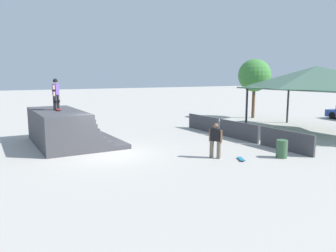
{
  "coord_description": "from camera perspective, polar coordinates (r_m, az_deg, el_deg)",
  "views": [
    {
      "loc": [
        15.09,
        -5.3,
        3.83
      ],
      "look_at": [
        -0.45,
        3.69,
        1.06
      ],
      "focal_mm": 35.0,
      "sensor_mm": 36.0,
      "label": 1
    }
  ],
  "objects": [
    {
      "name": "pavilion_shelter",
      "position": [
        24.12,
        24.43,
        7.61
      ],
      "size": [
        9.6,
        5.31,
        4.47
      ],
      "color": "#2D2D33",
      "rests_on": "ground"
    },
    {
      "name": "skateboard_on_deck",
      "position": [
        18.92,
        -18.58,
        2.73
      ],
      "size": [
        0.85,
        0.25,
        0.09
      ],
      "rotation": [
        0.0,
        0.0,
        -0.06
      ],
      "color": "green",
      "rests_on": "quarter_pipe_ramp"
    },
    {
      "name": "barrier_fence",
      "position": [
        20.34,
        12.11,
        -0.78
      ],
      "size": [
        10.56,
        0.12,
        1.05
      ],
      "color": "#3D3D42",
      "rests_on": "ground"
    },
    {
      "name": "skater_on_deck",
      "position": [
        19.28,
        -18.95,
        5.63
      ],
      "size": [
        0.71,
        0.54,
        1.74
      ],
      "rotation": [
        0.0,
        0.0,
        -0.58
      ],
      "color": "#2D2D33",
      "rests_on": "quarter_pipe_ramp"
    },
    {
      "name": "tree_beside_pavilion",
      "position": [
        30.76,
        14.82,
        8.49
      ],
      "size": [
        2.92,
        2.92,
        5.32
      ],
      "color": "brown",
      "rests_on": "ground"
    },
    {
      "name": "bystander_walking",
      "position": [
        15.42,
        8.27,
        -2.22
      ],
      "size": [
        0.63,
        0.41,
        1.65
      ],
      "rotation": [
        0.0,
        0.0,
        3.63
      ],
      "color": "#6B6051",
      "rests_on": "ground"
    },
    {
      "name": "quarter_pipe_ramp",
      "position": [
        19.24,
        -17.61,
        -0.52
      ],
      "size": [
        5.98,
        4.28,
        1.93
      ],
      "color": "#424247",
      "rests_on": "ground"
    },
    {
      "name": "trash_bin",
      "position": [
        16.3,
        19.21,
        -3.78
      ],
      "size": [
        0.52,
        0.52,
        0.85
      ],
      "primitive_type": "cylinder",
      "color": "#385B3D",
      "rests_on": "ground"
    },
    {
      "name": "skateboard_on_ground",
      "position": [
        15.4,
        12.62,
        -5.62
      ],
      "size": [
        0.77,
        0.53,
        0.09
      ],
      "rotation": [
        0.0,
        0.0,
        5.81
      ],
      "color": "red",
      "rests_on": "ground"
    },
    {
      "name": "ground_plane",
      "position": [
        16.44,
        -10.43,
        -4.85
      ],
      "size": [
        160.0,
        160.0,
        0.0
      ],
      "primitive_type": "plane",
      "color": "#ADA8A0"
    }
  ]
}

